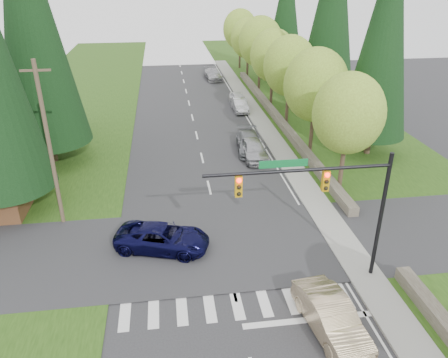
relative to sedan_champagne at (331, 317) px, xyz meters
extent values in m
cube|color=#204111|center=(9.28, 18.96, -0.76)|extent=(14.00, 110.00, 0.06)
cube|color=#204111|center=(-16.72, 18.96, -0.76)|extent=(14.00, 110.00, 0.06)
cube|color=#28282B|center=(-3.72, 6.96, -0.79)|extent=(120.00, 8.00, 0.10)
cube|color=gray|center=(3.18, 20.96, -0.73)|extent=(1.80, 80.00, 0.13)
cube|color=gray|center=(2.33, 20.96, -0.73)|extent=(0.20, 80.00, 0.13)
cube|color=#4C4438|center=(4.88, 28.96, -0.44)|extent=(0.70, 40.00, 0.70)
cylinder|color=black|center=(3.48, 3.46, 2.61)|extent=(0.20, 0.20, 6.80)
cylinder|color=black|center=(-0.82, 3.46, 5.41)|extent=(8.60, 0.16, 0.16)
cube|color=#0C662D|center=(-1.52, 3.51, 5.76)|extent=(2.20, 0.04, 0.35)
cube|color=#BF8C0C|center=(0.48, 3.46, 4.81)|extent=(0.32, 0.24, 1.00)
sphere|color=#FF0C05|center=(0.48, 3.32, 5.16)|extent=(0.22, 0.22, 0.22)
cube|color=#BF8C0C|center=(-3.52, 3.46, 4.81)|extent=(0.32, 0.24, 1.00)
sphere|color=#FF0C05|center=(-3.52, 3.32, 5.16)|extent=(0.22, 0.22, 0.22)
cylinder|color=#473828|center=(-13.22, 10.96, 4.21)|extent=(0.24, 0.24, 10.00)
cube|color=#473828|center=(-13.22, 10.96, 8.61)|extent=(1.60, 0.10, 0.12)
cylinder|color=#38281C|center=(5.48, 12.96, 1.59)|extent=(0.32, 0.32, 4.76)
ellipsoid|color=olive|center=(5.48, 12.96, 4.82)|extent=(4.80, 4.80, 5.52)
cylinder|color=#38281C|center=(5.58, 19.96, 1.67)|extent=(0.32, 0.32, 4.93)
ellipsoid|color=olive|center=(5.58, 19.96, 5.02)|extent=(5.20, 5.20, 5.98)
cylinder|color=#38281C|center=(5.38, 26.96, 1.73)|extent=(0.32, 0.32, 5.04)
ellipsoid|color=olive|center=(5.38, 26.96, 5.15)|extent=(5.00, 5.00, 5.75)
cylinder|color=#38281C|center=(5.48, 33.96, 1.62)|extent=(0.32, 0.32, 4.82)
ellipsoid|color=olive|center=(5.48, 33.96, 4.88)|extent=(5.00, 5.00, 5.75)
cylinder|color=#38281C|center=(5.58, 40.96, 1.78)|extent=(0.32, 0.32, 5.15)
ellipsoid|color=olive|center=(5.58, 40.96, 5.28)|extent=(5.40, 5.40, 6.21)
cylinder|color=#38281C|center=(5.38, 47.96, 1.56)|extent=(0.32, 0.32, 4.70)
ellipsoid|color=olive|center=(5.38, 47.96, 4.75)|extent=(4.80, 4.80, 5.52)
cylinder|color=#38281C|center=(5.48, 54.96, 1.70)|extent=(0.32, 0.32, 4.98)
ellipsoid|color=olive|center=(5.48, 54.96, 5.08)|extent=(5.20, 5.20, 5.98)
cylinder|color=#38281C|center=(-16.72, 12.96, 0.21)|extent=(0.50, 0.50, 2.00)
cylinder|color=#38281C|center=(-15.72, 20.96, 0.21)|extent=(0.50, 0.50, 2.00)
cone|color=black|center=(-15.72, 20.96, 10.51)|extent=(6.46, 6.46, 19.00)
cylinder|color=#38281C|center=(-17.72, 26.96, 0.21)|extent=(0.50, 0.50, 2.00)
cone|color=black|center=(-17.72, 26.96, 9.51)|extent=(5.78, 5.78, 17.00)
cylinder|color=#38281C|center=(10.28, 18.96, 0.21)|extent=(0.50, 0.50, 2.00)
cone|color=black|center=(10.28, 18.96, 9.01)|extent=(5.44, 5.44, 16.00)
cylinder|color=#38281C|center=(11.28, 32.96, 0.21)|extent=(0.50, 0.50, 2.00)
cone|color=black|center=(11.28, 32.96, 10.01)|extent=(6.12, 6.12, 18.00)
cylinder|color=#38281C|center=(10.28, 46.96, 0.21)|extent=(0.50, 0.50, 2.00)
cone|color=black|center=(10.28, 46.96, 8.51)|extent=(5.10, 5.10, 15.00)
imported|color=tan|center=(0.00, 0.00, 0.00)|extent=(2.33, 5.00, 1.59)
imported|color=black|center=(-7.10, 7.25, -0.07)|extent=(5.70, 3.83, 1.45)
imported|color=#A1A1A5|center=(0.48, 19.32, 0.01)|extent=(2.12, 4.82, 1.61)
imported|color=slate|center=(0.48, 20.96, -0.05)|extent=(2.51, 5.29, 1.49)
imported|color=#B9B8BD|center=(1.65, 32.58, -0.12)|extent=(1.47, 4.10, 1.35)
imported|color=silver|center=(1.88, 35.07, -0.11)|extent=(1.73, 4.06, 1.37)
imported|color=#9B9BA0|center=(0.48, 47.98, -0.07)|extent=(2.37, 5.13, 1.45)
camera|label=1|loc=(-6.52, -13.47, 13.51)|focal=35.00mm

